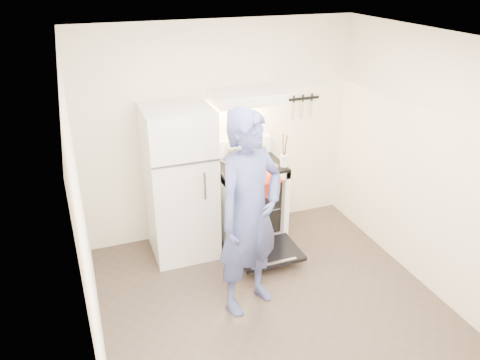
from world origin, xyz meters
name	(u,v)px	position (x,y,z in m)	size (l,w,h in m)	color
floor	(281,318)	(0.00, 0.00, 0.00)	(3.60, 3.60, 0.00)	#4B3D35
back_wall	(220,132)	(0.00, 1.80, 1.25)	(3.20, 0.02, 2.50)	white
refrigerator	(180,183)	(-0.58, 1.45, 0.85)	(0.70, 0.70, 1.70)	white
stove_body	(248,202)	(0.23, 1.48, 0.46)	(0.76, 0.65, 0.92)	white
cooktop	(249,165)	(0.23, 1.48, 0.94)	(0.76, 0.65, 0.03)	black
backsplash	(240,147)	(0.23, 1.76, 1.05)	(0.76, 0.07, 0.20)	white
oven_door	(267,252)	(0.23, 0.88, 0.12)	(0.70, 0.54, 0.04)	black
oven_rack	(248,203)	(0.23, 1.48, 0.44)	(0.60, 0.52, 0.01)	slate
range_hood	(247,97)	(0.23, 1.55, 1.71)	(0.76, 0.50, 0.12)	white
knife_strip	(304,99)	(1.05, 1.79, 1.55)	(0.40, 0.02, 0.03)	black
pizza_stone	(245,202)	(0.19, 1.50, 0.45)	(0.34, 0.34, 0.02)	#907455
tea_kettle	(234,147)	(0.14, 1.70, 1.09)	(0.23, 0.19, 0.28)	silver
utensil_jar	(284,161)	(0.55, 1.22, 1.05)	(0.09, 0.09, 0.13)	silver
person	(250,214)	(-0.21, 0.33, 0.98)	(0.72, 0.47, 1.96)	navy
dutch_oven	(264,184)	(0.07, 0.66, 1.08)	(0.38, 0.31, 0.24)	red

